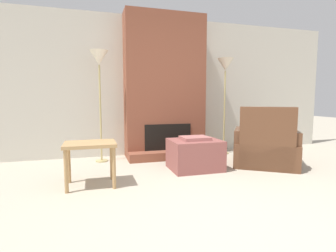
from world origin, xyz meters
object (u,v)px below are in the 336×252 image
at_px(ottoman, 195,154).
at_px(armchair, 265,148).
at_px(floor_lamp_left, 99,65).
at_px(side_table, 90,150).
at_px(floor_lamp_right, 225,70).

bearing_deg(ottoman, armchair, -7.75).
distance_m(armchair, floor_lamp_left, 3.02).
xyz_separation_m(ottoman, floor_lamp_left, (-1.34, 0.92, 1.40)).
relative_size(side_table, floor_lamp_left, 0.33).
bearing_deg(floor_lamp_left, floor_lamp_right, -0.00).
bearing_deg(floor_lamp_left, armchair, -23.38).
bearing_deg(ottoman, floor_lamp_right, 43.07).
bearing_deg(side_table, floor_lamp_right, 26.85).
bearing_deg(armchair, floor_lamp_left, 10.27).
relative_size(ottoman, floor_lamp_right, 0.41).
bearing_deg(floor_lamp_left, side_table, -97.79).
bearing_deg(floor_lamp_right, side_table, -153.15).
height_order(ottoman, floor_lamp_left, floor_lamp_left).
relative_size(ottoman, armchair, 0.61).
height_order(armchair, side_table, armchair).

